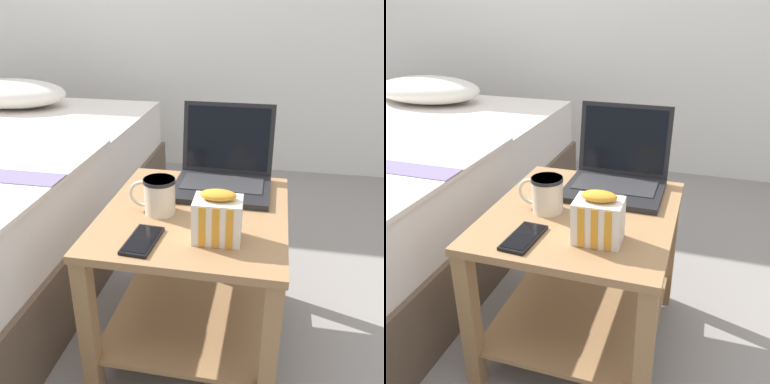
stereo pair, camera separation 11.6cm
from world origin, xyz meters
TOP-DOWN VIEW (x-y plane):
  - ground_plane at (0.00, 0.00)m, footprint 8.00×8.00m
  - bedside_table at (0.00, 0.00)m, footprint 0.53×0.59m
  - laptop at (0.06, 0.20)m, footprint 0.31×0.29m
  - mug_front_left at (-0.10, -0.03)m, footprint 0.14×0.09m
  - snack_bag at (0.08, -0.15)m, footprint 0.12×0.09m
  - cell_phone at (-0.10, -0.20)m, footprint 0.08×0.15m

SIDE VIEW (x-z plane):
  - ground_plane at x=0.00m, z-range 0.00..0.00m
  - bedside_table at x=0.00m, z-range 0.07..0.54m
  - cell_phone at x=-0.10m, z-range 0.47..0.48m
  - laptop at x=0.06m, z-range 0.40..0.65m
  - mug_front_left at x=-0.10m, z-range 0.48..0.58m
  - snack_bag at x=0.08m, z-range 0.47..0.60m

